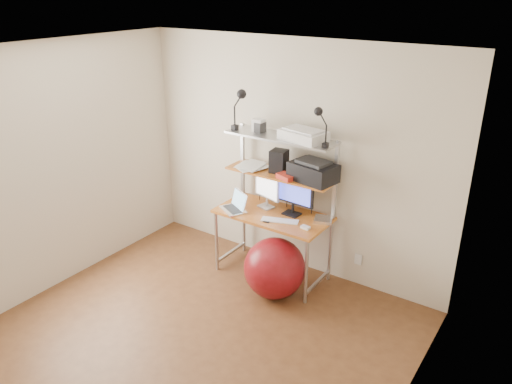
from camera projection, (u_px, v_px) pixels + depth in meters
room at (176, 220)px, 3.93m from camera, size 3.60×3.60×3.60m
computer_desk at (276, 193)px, 5.19m from camera, size 1.20×0.60×1.57m
wall_outlet at (358, 259)px, 5.22m from camera, size 0.08×0.01×0.12m
monitor_silver at (267, 189)px, 5.31m from camera, size 0.35×0.16×0.40m
monitor_black at (293, 193)px, 5.13m from camera, size 0.48×0.15×0.48m
laptop at (236, 206)px, 5.30m from camera, size 0.37×0.34×0.26m
keyboard at (280, 221)px, 5.06m from camera, size 0.39×0.23×0.01m
mouse at (305, 227)px, 4.91m from camera, size 0.10×0.07×0.03m
mac_mini at (323, 220)px, 5.06m from camera, size 0.23×0.23×0.03m
phone at (268, 220)px, 5.08m from camera, size 0.08×0.13×0.01m
printer at (313, 171)px, 4.94m from camera, size 0.50×0.38×0.21m
nas_cube at (279, 161)px, 5.16m from camera, size 0.18×0.18×0.24m
red_box at (286, 177)px, 5.01m from camera, size 0.21×0.17×0.05m
scanner at (303, 135)px, 4.86m from camera, size 0.49×0.36×0.12m
box_white at (258, 125)px, 5.14m from camera, size 0.12×0.10×0.13m
box_grey at (259, 127)px, 5.13m from camera, size 0.12×0.12×0.10m
clip_lamp_left at (240, 101)px, 5.05m from camera, size 0.18×0.10×0.44m
clip_lamp_right at (320, 118)px, 4.59m from camera, size 0.15×0.08×0.38m
exercise_ball at (275, 268)px, 5.04m from camera, size 0.63×0.63×0.63m
paper_stack at (252, 166)px, 5.34m from camera, size 0.39×0.41×0.03m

